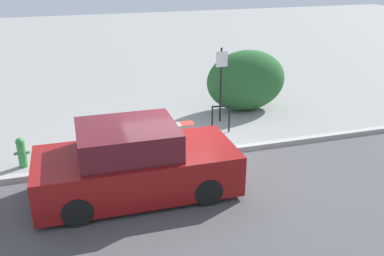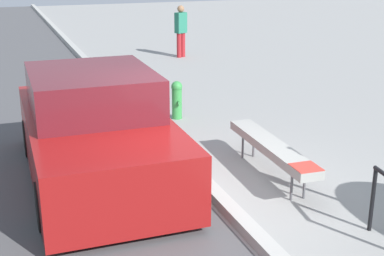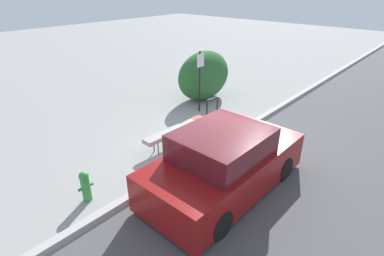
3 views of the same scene
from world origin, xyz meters
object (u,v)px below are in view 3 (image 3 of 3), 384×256
bike_rack (212,107)px  parked_car_near (225,164)px  bench (177,130)px  sign_post (200,76)px  fire_hydrant (85,185)px

bike_rack → parked_car_near: (-2.97, -2.70, 0.20)m
bench → bike_rack: 2.12m
bench → parked_car_near: parked_car_near is taller
sign_post → parked_car_near: 4.87m
bench → sign_post: size_ratio=1.03×
sign_post → parked_car_near: sign_post is taller
bike_rack → parked_car_near: bearing=-137.8°
bike_rack → sign_post: 1.26m
fire_hydrant → sign_post: bearing=14.6°
bench → sign_post: sign_post is taller
sign_post → bench: bearing=-154.8°
bench → fire_hydrant: bearing=-171.6°
parked_car_near → sign_post: bearing=47.9°
bench → sign_post: 2.81m
bike_rack → fire_hydrant: size_ratio=1.08×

